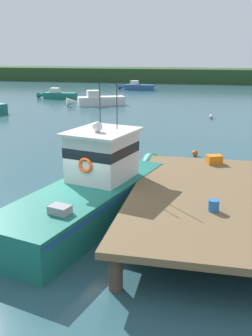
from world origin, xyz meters
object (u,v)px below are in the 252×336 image
object	(u,v)px
bait_bucket	(214,206)
moored_boat_mid_harbor	(137,87)
moored_boat_near_channel	(97,100)
mooring_buoy_outer	(195,153)
moored_boat_off_the_point	(58,95)
crate_stack_mid_dock	(214,159)
main_fishing_boat	(94,189)
mooring_buoy_inshore	(211,116)

from	to	relation	value
bait_bucket	moored_boat_mid_harbor	distance (m)	48.17
moored_boat_near_channel	mooring_buoy_outer	distance (m)	22.09
mooring_buoy_outer	moored_boat_off_the_point	bearing A→B (deg)	126.62
crate_stack_mid_dock	moored_boat_off_the_point	xyz separation A→B (m)	(-18.60, 29.30, -0.94)
moored_boat_off_the_point	mooring_buoy_outer	bearing A→B (deg)	-53.38
crate_stack_mid_dock	mooring_buoy_outer	distance (m)	5.84
moored_boat_off_the_point	mooring_buoy_outer	xyz separation A→B (m)	(17.60, -23.68, -0.27)
bait_bucket	moored_boat_mid_harbor	xyz separation A→B (m)	(-11.21, 46.84, -0.91)
main_fishing_boat	moored_boat_near_channel	size ratio (longest dim) A/B	1.64
crate_stack_mid_dock	mooring_buoy_outer	world-z (taller)	crate_stack_mid_dock
bait_bucket	moored_boat_near_channel	size ratio (longest dim) A/B	0.06
main_fishing_boat	bait_bucket	world-z (taller)	main_fishing_boat
main_fishing_boat	moored_boat_off_the_point	bearing A→B (deg)	113.76
crate_stack_mid_dock	mooring_buoy_inshore	bearing A→B (deg)	90.75
crate_stack_mid_dock	mooring_buoy_outer	size ratio (longest dim) A/B	1.83
mooring_buoy_inshore	bait_bucket	bearing A→B (deg)	-89.41
bait_bucket	moored_boat_mid_harbor	world-z (taller)	bait_bucket
bait_bucket	moored_boat_near_channel	xyz separation A→B (m)	(-12.27, 29.77, -0.83)
main_fishing_boat	mooring_buoy_inshore	world-z (taller)	main_fishing_boat
bait_bucket	moored_boat_off_the_point	bearing A→B (deg)	118.38
moored_boat_off_the_point	moored_boat_near_channel	distance (m)	7.87
moored_boat_near_channel	moored_boat_mid_harbor	bearing A→B (deg)	86.47
moored_boat_off_the_point	mooring_buoy_outer	distance (m)	29.50
moored_boat_off_the_point	mooring_buoy_outer	world-z (taller)	moored_boat_off_the_point
crate_stack_mid_dock	bait_bucket	bearing A→B (deg)	-89.98
bait_bucket	mooring_buoy_inshore	bearing A→B (deg)	90.59
crate_stack_mid_dock	mooring_buoy_inshore	size ratio (longest dim) A/B	1.66
moored_boat_near_channel	mooring_buoy_outer	bearing A→B (deg)	-59.34
main_fishing_boat	mooring_buoy_outer	size ratio (longest dim) A/B	30.25
moored_boat_off_the_point	moored_boat_mid_harbor	bearing A→B (deg)	59.20
main_fishing_boat	moored_boat_mid_harbor	world-z (taller)	main_fishing_boat
bait_bucket	mooring_buoy_inshore	xyz separation A→B (m)	(-0.24, 23.69, -1.19)
main_fishing_boat	mooring_buoy_inshore	bearing A→B (deg)	79.93
moored_boat_mid_harbor	mooring_buoy_outer	xyz separation A→B (m)	(10.21, -36.07, -0.29)
main_fishing_boat	mooring_buoy_inshore	xyz separation A→B (m)	(3.92, 22.06, -0.83)
bait_bucket	mooring_buoy_outer	xyz separation A→B (m)	(-1.00, 10.76, -1.21)
main_fishing_boat	bait_bucket	xyz separation A→B (m)	(4.16, -1.63, 0.36)
bait_bucket	mooring_buoy_outer	size ratio (longest dim) A/B	1.03
moored_boat_near_channel	mooring_buoy_outer	world-z (taller)	moored_boat_near_channel
crate_stack_mid_dock	moored_boat_off_the_point	distance (m)	34.72
moored_boat_off_the_point	moored_boat_near_channel	xyz separation A→B (m)	(6.34, -4.67, 0.11)
moored_boat_mid_harbor	mooring_buoy_inshore	size ratio (longest dim) A/B	14.65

